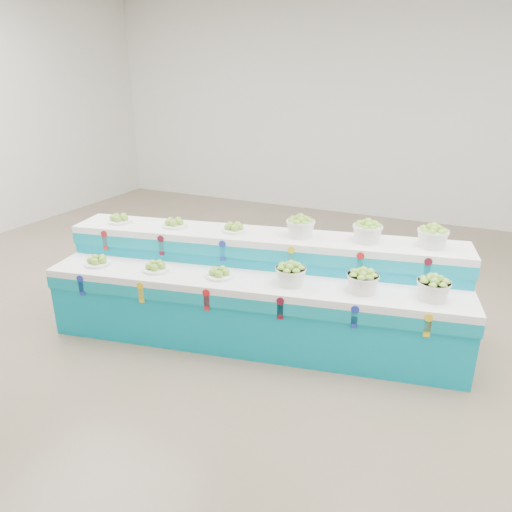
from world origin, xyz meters
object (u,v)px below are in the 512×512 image
object	(u,v)px
basket_lower_left	(291,274)
basket_upper_right	(433,236)
plate_upper_mid	(174,222)
display_stand	(256,289)

from	to	relation	value
basket_lower_left	basket_upper_right	bearing A→B (deg)	33.00
basket_lower_left	plate_upper_mid	world-z (taller)	plate_upper_mid
display_stand	basket_lower_left	distance (m)	0.56
plate_upper_mid	display_stand	bearing A→B (deg)	-3.81
basket_lower_left	basket_upper_right	size ratio (longest dim) A/B	1.00
display_stand	plate_upper_mid	distance (m)	1.14
display_stand	basket_upper_right	world-z (taller)	basket_upper_right
basket_lower_left	basket_upper_right	xyz separation A→B (m)	(1.12, 0.73, 0.30)
display_stand	basket_lower_left	size ratio (longest dim) A/B	14.35
basket_lower_left	display_stand	bearing A→B (deg)	158.18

